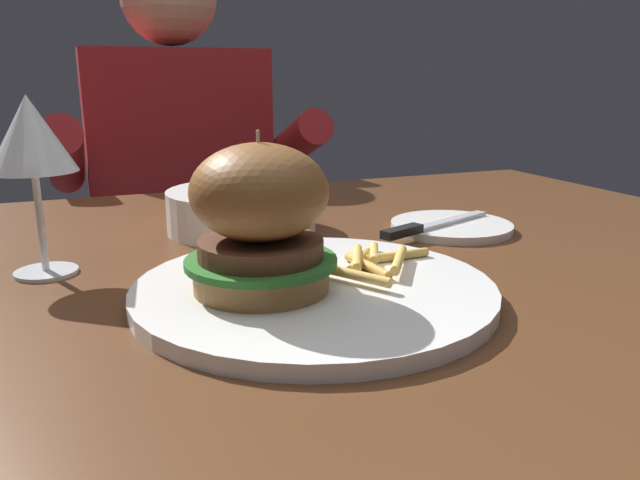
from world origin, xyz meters
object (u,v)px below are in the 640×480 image
Objects in this scene: bread_plate at (451,226)px; soup_bowl at (242,208)px; wine_glass at (31,139)px; table_knife at (428,226)px; burger_sandwich at (260,218)px; main_plate at (311,291)px; diner_person at (183,248)px.

soup_bowl is (-0.25, 0.10, 0.02)m from bread_plate.
wine_glass reaches higher than soup_bowl.
bread_plate is 0.82× the size of table_knife.
burger_sandwich reaches higher than table_knife.
main_plate is at bearing -144.31° from table_knife.
bread_plate is 0.05m from table_knife.
wine_glass reaches higher than bread_plate.
burger_sandwich is at bearing -149.67° from table_knife.
main_plate is at bearing -146.61° from bread_plate.
bread_plate is (0.25, 0.17, -0.00)m from main_plate.
bread_plate is at bearing 29.04° from burger_sandwich.
bread_plate is 0.82× the size of soup_bowl.
soup_bowl reaches higher than main_plate.
wine_glass is at bearing -179.45° from bread_plate.
diner_person reaches higher than burger_sandwich.
diner_person is at bearing 88.60° from soup_bowl.
wine_glass is 0.15× the size of diner_person.
diner_person reaches higher than bread_plate.
burger_sandwich is 0.27m from soup_bowl.
main_plate is at bearing -1.87° from burger_sandwich.
table_knife is (-0.05, -0.02, 0.01)m from bread_plate.
diner_person is at bearing 70.53° from wine_glass.
diner_person is at bearing 85.48° from burger_sandwich.
diner_person is at bearing 108.89° from bread_plate.
table_knife is 0.16× the size of diner_person.
table_knife reaches higher than main_plate.
wine_glass is 1.14× the size of bread_plate.
diner_person is (0.24, 0.68, -0.31)m from wine_glass.
wine_glass is 0.93× the size of soup_bowl.
diner_person reaches higher than main_plate.
diner_person is (0.02, 0.84, -0.18)m from main_plate.
table_knife is (0.21, 0.15, 0.01)m from main_plate.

